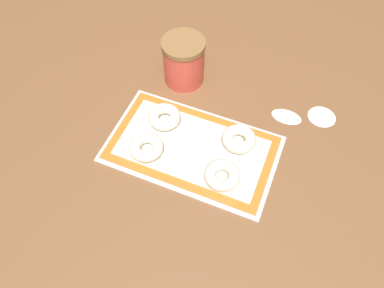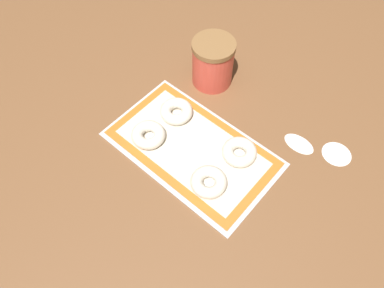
% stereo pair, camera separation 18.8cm
% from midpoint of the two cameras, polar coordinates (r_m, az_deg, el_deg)
% --- Properties ---
extents(ground_plane, '(2.80, 2.80, 0.00)m').
position_cam_midpoint_polar(ground_plane, '(1.08, -5.64, -0.61)').
color(ground_plane, brown).
extents(baking_tray, '(0.48, 0.28, 0.01)m').
position_cam_midpoint_polar(baking_tray, '(1.07, -5.00, -1.39)').
color(baking_tray, silver).
rests_on(baking_tray, ground_plane).
extents(baking_mat, '(0.46, 0.26, 0.00)m').
position_cam_midpoint_polar(baking_mat, '(1.06, -5.02, -1.24)').
color(baking_mat, orange).
rests_on(baking_mat, baking_tray).
extents(bagel_front_left, '(0.10, 0.10, 0.03)m').
position_cam_midpoint_polar(bagel_front_left, '(1.06, -12.03, -1.18)').
color(bagel_front_left, silver).
rests_on(bagel_front_left, baking_mat).
extents(bagel_front_right, '(0.10, 0.10, 0.03)m').
position_cam_midpoint_polar(bagel_front_right, '(0.99, -0.71, -5.54)').
color(bagel_front_right, silver).
rests_on(bagel_front_right, baking_mat).
extents(bagel_back_left, '(0.10, 0.10, 0.03)m').
position_cam_midpoint_polar(bagel_back_left, '(1.11, -9.06, 3.45)').
color(bagel_back_left, silver).
rests_on(bagel_back_left, baking_mat).
extents(bagel_back_right, '(0.10, 0.10, 0.03)m').
position_cam_midpoint_polar(bagel_back_right, '(1.05, 2.19, 0.08)').
color(bagel_back_right, silver).
rests_on(bagel_back_right, baking_mat).
extents(flour_canister, '(0.13, 0.13, 0.15)m').
position_cam_midpoint_polar(flour_canister, '(1.18, -5.88, 11.94)').
color(flour_canister, '#DB4C3D').
rests_on(flour_canister, ground_plane).
extents(flour_patch_near, '(0.09, 0.05, 0.00)m').
position_cam_midpoint_polar(flour_patch_near, '(1.15, 9.80, 3.54)').
color(flour_patch_near, white).
rests_on(flour_patch_near, ground_plane).
extents(flour_patch_far, '(0.08, 0.08, 0.00)m').
position_cam_midpoint_polar(flour_patch_far, '(1.17, 15.00, 3.48)').
color(flour_patch_far, white).
rests_on(flour_patch_far, ground_plane).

